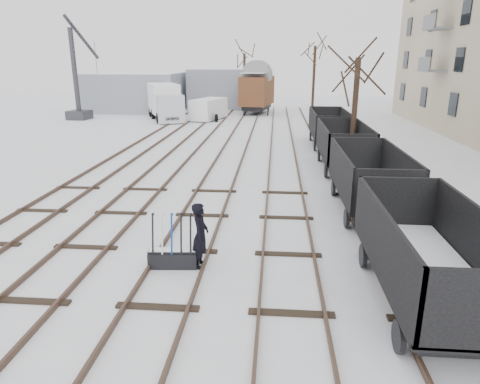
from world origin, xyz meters
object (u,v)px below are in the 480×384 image
Objects in this scene: lorry at (165,102)px; panel_van at (209,109)px; box_van_wagon at (257,90)px; worker at (201,235)px; crane at (78,93)px; ground_frame at (173,257)px; freight_wagon_a at (427,270)px.

panel_van is (4.08, 0.29, -0.67)m from lorry.
lorry is (-8.35, -5.63, -0.75)m from box_van_wagon.
crane reaches higher than worker.
ground_frame is at bearing -65.80° from panel_van.
ground_frame is at bearing 96.87° from worker.
lorry is 1.57× the size of panel_van.
worker is at bearing 165.04° from freight_wagon_a.
freight_wagon_a is at bearing -55.38° from panel_van.
freight_wagon_a is at bearing -105.69° from worker.
ground_frame is at bearing -54.66° from crane.
crane reaches higher than freight_wagon_a.
lorry is 0.81× the size of crane.
worker reaches higher than ground_frame.
box_van_wagon is (0.64, 35.20, 2.15)m from ground_frame.
crane is (-16.70, 29.34, 1.54)m from worker.
panel_van is 0.52× the size of crane.
lorry is (-8.46, 29.47, 0.79)m from worker.
worker is at bearing -53.46° from crane.
worker is at bearing -79.73° from box_van_wagon.
crane reaches higher than box_van_wagon.
panel_van is (-4.37, 29.76, 0.12)m from worker.
panel_van is (-4.27, -5.34, -1.42)m from box_van_wagon.
lorry is at bearing -135.93° from box_van_wagon.
ground_frame is 0.98m from worker.
freight_wagon_a reaches higher than worker.
worker is at bearing 3.08° from ground_frame.
crane is (-15.95, 29.44, 2.15)m from ground_frame.
crane is at bearing 113.93° from ground_frame.
lorry is 8.28m from crane.
box_van_wagon is at bearing 84.44° from ground_frame.
ground_frame is 0.27× the size of freight_wagon_a.
crane is at bearing -160.80° from panel_van.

